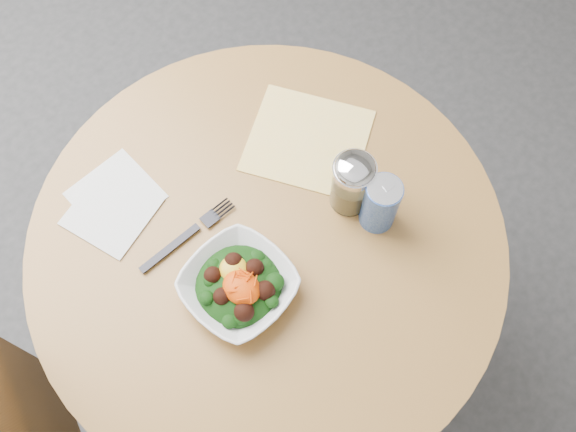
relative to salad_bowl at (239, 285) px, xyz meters
The scene contains 8 objects.
ground 0.78m from the salad_bowl, 103.91° to the left, with size 6.00×6.00×0.00m, color #2F2F32.
table 0.25m from the salad_bowl, 103.91° to the left, with size 0.90×0.90×0.75m.
cloth_napkin 0.34m from the salad_bowl, 107.40° to the left, with size 0.23×0.21×0.00m, color #F7B50D.
paper_napkins 0.30m from the salad_bowl, behind, with size 0.18×0.19×0.00m.
salad_bowl is the anchor object (origin of this frame).
fork 0.15m from the salad_bowl, behind, with size 0.05×0.21×0.00m.
spice_shaker 0.28m from the salad_bowl, 81.06° to the left, with size 0.08×0.08×0.14m.
beverage_can 0.29m from the salad_bowl, 68.80° to the left, with size 0.07×0.07×0.13m.
Camera 1 is at (0.31, -0.31, 1.86)m, focal length 40.00 mm.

